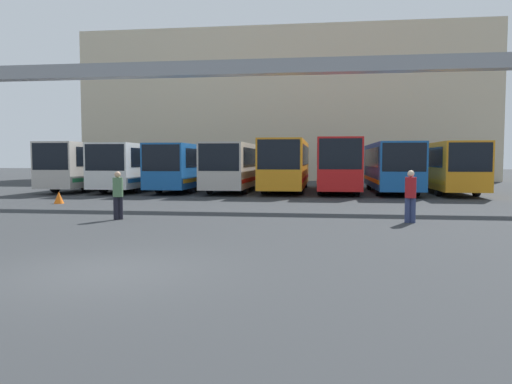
{
  "coord_description": "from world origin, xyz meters",
  "views": [
    {
      "loc": [
        4.09,
        -8.7,
        2.12
      ],
      "look_at": [
        0.43,
        18.53,
        0.3
      ],
      "focal_mm": 35.0,
      "sensor_mm": 36.0,
      "label": 1
    }
  ],
  "objects_px": {
    "bus_slot_5": "(338,162)",
    "bus_slot_6": "(391,164)",
    "bus_slot_4": "(287,162)",
    "pedestrian_far_center": "(410,195)",
    "bus_slot_2": "(189,164)",
    "bus_slot_3": "(236,164)",
    "traffic_cone": "(59,198)",
    "bus_slot_1": "(138,164)",
    "bus_slot_0": "(92,163)",
    "pedestrian_near_right": "(118,194)",
    "bus_slot_7": "(445,164)"
  },
  "relations": [
    {
      "from": "pedestrian_far_center",
      "to": "bus_slot_3",
      "type": "bearing_deg",
      "value": 125.02
    },
    {
      "from": "bus_slot_7",
      "to": "bus_slot_1",
      "type": "bearing_deg",
      "value": -179.07
    },
    {
      "from": "bus_slot_0",
      "to": "bus_slot_7",
      "type": "relative_size",
      "value": 0.97
    },
    {
      "from": "bus_slot_1",
      "to": "bus_slot_3",
      "type": "xyz_separation_m",
      "value": [
        6.68,
        0.57,
        0.01
      ]
    },
    {
      "from": "pedestrian_near_right",
      "to": "pedestrian_far_center",
      "type": "bearing_deg",
      "value": -47.26
    },
    {
      "from": "bus_slot_6",
      "to": "pedestrian_far_center",
      "type": "distance_m",
      "value": 15.43
    },
    {
      "from": "bus_slot_0",
      "to": "pedestrian_near_right",
      "type": "bearing_deg",
      "value": -61.48
    },
    {
      "from": "bus_slot_2",
      "to": "pedestrian_far_center",
      "type": "distance_m",
      "value": 20.19
    },
    {
      "from": "bus_slot_3",
      "to": "traffic_cone",
      "type": "xyz_separation_m",
      "value": [
        -6.72,
        -10.71,
        -1.5
      ]
    },
    {
      "from": "bus_slot_0",
      "to": "pedestrian_far_center",
      "type": "height_order",
      "value": "bus_slot_0"
    },
    {
      "from": "bus_slot_6",
      "to": "bus_slot_5",
      "type": "bearing_deg",
      "value": -179.47
    },
    {
      "from": "bus_slot_7",
      "to": "bus_slot_6",
      "type": "bearing_deg",
      "value": -175.13
    },
    {
      "from": "bus_slot_5",
      "to": "pedestrian_far_center",
      "type": "bearing_deg",
      "value": -82.67
    },
    {
      "from": "bus_slot_5",
      "to": "bus_slot_6",
      "type": "height_order",
      "value": "bus_slot_5"
    },
    {
      "from": "bus_slot_7",
      "to": "bus_slot_4",
      "type": "bearing_deg",
      "value": 175.59
    },
    {
      "from": "bus_slot_7",
      "to": "pedestrian_near_right",
      "type": "xyz_separation_m",
      "value": [
        -14.71,
        -16.1,
        -0.88
      ]
    },
    {
      "from": "bus_slot_3",
      "to": "bus_slot_6",
      "type": "height_order",
      "value": "bus_slot_3"
    },
    {
      "from": "bus_slot_1",
      "to": "bus_slot_6",
      "type": "bearing_deg",
      "value": 0.14
    },
    {
      "from": "bus_slot_2",
      "to": "traffic_cone",
      "type": "bearing_deg",
      "value": -107.01
    },
    {
      "from": "bus_slot_0",
      "to": "bus_slot_3",
      "type": "distance_m",
      "value": 10.03
    },
    {
      "from": "bus_slot_6",
      "to": "pedestrian_near_right",
      "type": "relative_size",
      "value": 6.14
    },
    {
      "from": "bus_slot_0",
      "to": "bus_slot_1",
      "type": "relative_size",
      "value": 1.04
    },
    {
      "from": "pedestrian_far_center",
      "to": "bus_slot_5",
      "type": "bearing_deg",
      "value": 103.76
    },
    {
      "from": "bus_slot_6",
      "to": "pedestrian_near_right",
      "type": "height_order",
      "value": "bus_slot_6"
    },
    {
      "from": "bus_slot_1",
      "to": "bus_slot_4",
      "type": "height_order",
      "value": "bus_slot_4"
    },
    {
      "from": "bus_slot_3",
      "to": "bus_slot_7",
      "type": "height_order",
      "value": "bus_slot_3"
    },
    {
      "from": "bus_slot_0",
      "to": "bus_slot_5",
      "type": "bearing_deg",
      "value": -0.61
    },
    {
      "from": "bus_slot_1",
      "to": "traffic_cone",
      "type": "xyz_separation_m",
      "value": [
        -0.04,
        -10.14,
        -1.49
      ]
    },
    {
      "from": "bus_slot_1",
      "to": "bus_slot_5",
      "type": "relative_size",
      "value": 1.0
    },
    {
      "from": "bus_slot_2",
      "to": "traffic_cone",
      "type": "height_order",
      "value": "bus_slot_2"
    },
    {
      "from": "bus_slot_3",
      "to": "traffic_cone",
      "type": "distance_m",
      "value": 12.73
    },
    {
      "from": "bus_slot_2",
      "to": "bus_slot_5",
      "type": "relative_size",
      "value": 1.18
    },
    {
      "from": "bus_slot_7",
      "to": "pedestrian_far_center",
      "type": "bearing_deg",
      "value": -106.78
    },
    {
      "from": "bus_slot_2",
      "to": "bus_slot_5",
      "type": "distance_m",
      "value": 10.07
    },
    {
      "from": "bus_slot_1",
      "to": "bus_slot_4",
      "type": "bearing_deg",
      "value": 6.25
    },
    {
      "from": "bus_slot_1",
      "to": "bus_slot_0",
      "type": "bearing_deg",
      "value": 176.81
    },
    {
      "from": "bus_slot_2",
      "to": "bus_slot_0",
      "type": "bearing_deg",
      "value": -173.71
    },
    {
      "from": "bus_slot_1",
      "to": "bus_slot_5",
      "type": "xyz_separation_m",
      "value": [
        13.36,
        0.01,
        0.14
      ]
    },
    {
      "from": "bus_slot_1",
      "to": "bus_slot_2",
      "type": "xyz_separation_m",
      "value": [
        3.34,
        0.92,
        -0.02
      ]
    },
    {
      "from": "bus_slot_2",
      "to": "traffic_cone",
      "type": "distance_m",
      "value": 11.66
    },
    {
      "from": "bus_slot_4",
      "to": "bus_slot_5",
      "type": "xyz_separation_m",
      "value": [
        3.34,
        -1.09,
        0.02
      ]
    },
    {
      "from": "bus_slot_0",
      "to": "pedestrian_far_center",
      "type": "distance_m",
      "value": 24.28
    },
    {
      "from": "bus_slot_3",
      "to": "bus_slot_4",
      "type": "distance_m",
      "value": 3.38
    },
    {
      "from": "bus_slot_7",
      "to": "bus_slot_0",
      "type": "bearing_deg",
      "value": -179.66
    },
    {
      "from": "pedestrian_far_center",
      "to": "bus_slot_7",
      "type": "bearing_deg",
      "value": 79.65
    },
    {
      "from": "bus_slot_4",
      "to": "pedestrian_far_center",
      "type": "xyz_separation_m",
      "value": [
        5.31,
        -16.4,
        -0.97
      ]
    },
    {
      "from": "bus_slot_1",
      "to": "bus_slot_5",
      "type": "bearing_deg",
      "value": 0.04
    },
    {
      "from": "bus_slot_5",
      "to": "bus_slot_7",
      "type": "distance_m",
      "value": 6.69
    },
    {
      "from": "bus_slot_0",
      "to": "bus_slot_3",
      "type": "relative_size",
      "value": 0.93
    },
    {
      "from": "bus_slot_3",
      "to": "bus_slot_0",
      "type": "bearing_deg",
      "value": -177.79
    }
  ]
}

